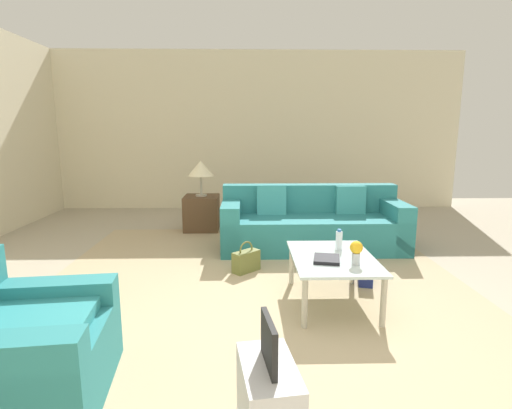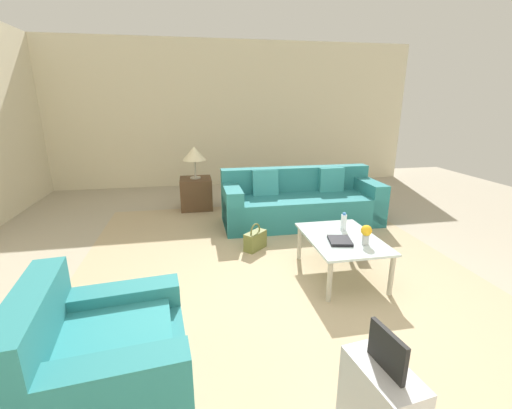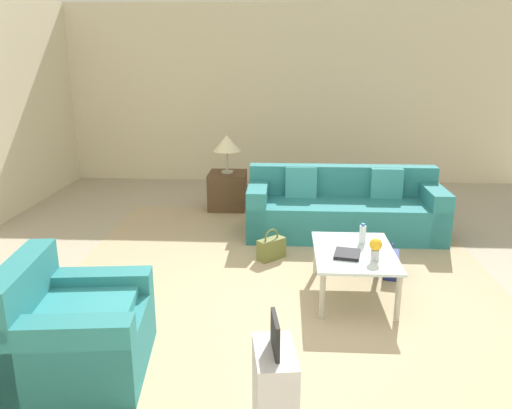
{
  "view_description": "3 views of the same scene",
  "coord_description": "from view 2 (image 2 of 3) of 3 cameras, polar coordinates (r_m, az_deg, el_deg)",
  "views": [
    {
      "loc": [
        -3.07,
        0.29,
        1.59
      ],
      "look_at": [
        0.7,
        0.19,
        0.88
      ],
      "focal_mm": 28.0,
      "sensor_mm": 36.0,
      "label": 1
    },
    {
      "loc": [
        -2.77,
        1.03,
        1.85
      ],
      "look_at": [
        0.5,
        0.42,
        0.84
      ],
      "focal_mm": 24.0,
      "sensor_mm": 36.0,
      "label": 2
    },
    {
      "loc": [
        -3.97,
        0.17,
        2.17
      ],
      "look_at": [
        0.53,
        0.42,
        0.85
      ],
      "focal_mm": 35.0,
      "sensor_mm": 36.0,
      "label": 3
    }
  ],
  "objects": [
    {
      "name": "flower_vase",
      "position": [
        3.63,
        17.89,
        -4.53
      ],
      "size": [
        0.11,
        0.11,
        0.21
      ],
      "color": "#B2B7BC",
      "rests_on": "coffee_table"
    },
    {
      "name": "coffee_table_book",
      "position": [
        3.65,
        13.81,
        -5.88
      ],
      "size": [
        0.3,
        0.27,
        0.03
      ],
      "primitive_type": "cube",
      "rotation": [
        0.0,
        0.0,
        -0.21
      ],
      "color": "black",
      "rests_on": "coffee_table"
    },
    {
      "name": "armchair",
      "position": [
        2.51,
        -24.82,
        -23.19
      ],
      "size": [
        1.04,
        1.02,
        0.84
      ],
      "color": "teal",
      "rests_on": "ground"
    },
    {
      "name": "area_rug",
      "position": [
        3.93,
        2.95,
        -11.12
      ],
      "size": [
        5.2,
        4.4,
        0.01
      ],
      "primitive_type": "cube",
      "color": "tan",
      "rests_on": "ground"
    },
    {
      "name": "coffee_table",
      "position": [
        3.81,
        14.11,
        -6.05
      ],
      "size": [
        1.04,
        0.74,
        0.45
      ],
      "color": "silver",
      "rests_on": "ground"
    },
    {
      "name": "wall_right",
      "position": [
        7.91,
        -3.17,
        14.67
      ],
      "size": [
        0.12,
        8.0,
        3.1
      ],
      "primitive_type": "cube",
      "color": "beige",
      "rests_on": "ground"
    },
    {
      "name": "handbag_olive",
      "position": [
        4.43,
        -0.12,
        -5.96
      ],
      "size": [
        0.32,
        0.33,
        0.36
      ],
      "color": "olive",
      "rests_on": "ground"
    },
    {
      "name": "table_lamp",
      "position": [
        6.04,
        -10.27,
        8.3
      ],
      "size": [
        0.41,
        0.41,
        0.56
      ],
      "color": "#ADA899",
      "rests_on": "side_table"
    },
    {
      "name": "ground_plane",
      "position": [
        3.49,
        8.64,
        -15.33
      ],
      "size": [
        12.0,
        12.0,
        0.0
      ],
      "primitive_type": "plane",
      "color": "#A89E89"
    },
    {
      "name": "water_bottle",
      "position": [
        3.97,
        14.4,
        -2.85
      ],
      "size": [
        0.06,
        0.06,
        0.2
      ],
      "color": "silver",
      "rests_on": "coffee_table"
    },
    {
      "name": "handbag_navy",
      "position": [
        4.5,
        16.73,
        -6.35
      ],
      "size": [
        0.34,
        0.21,
        0.36
      ],
      "color": "navy",
      "rests_on": "ground"
    },
    {
      "name": "couch",
      "position": [
        5.45,
        7.31,
        0.2
      ],
      "size": [
        0.91,
        2.42,
        0.84
      ],
      "color": "teal",
      "rests_on": "ground"
    },
    {
      "name": "side_table",
      "position": [
        6.18,
        -9.93,
        1.84
      ],
      "size": [
        0.54,
        0.54,
        0.55
      ],
      "primitive_type": "cube",
      "color": "#513823",
      "rests_on": "ground"
    }
  ]
}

